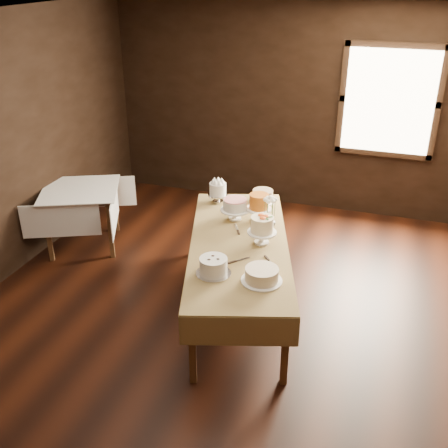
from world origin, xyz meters
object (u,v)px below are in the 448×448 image
side_table (81,196)px  cake_server_d (269,232)px  cake_flowers (262,231)px  cake_swirl (213,267)px  cake_server_b (272,264)px  cake_cream (262,275)px  display_table (239,247)px  cake_caramel (259,209)px  cake_server_a (243,259)px  cake_speckled (263,196)px  flower_vase (269,222)px  cake_lattice (235,210)px  cake_server_c (236,227)px  cake_meringue (218,193)px

side_table → cake_server_d: bearing=-8.4°
cake_flowers → cake_swirl: bearing=-110.2°
cake_swirl → cake_server_b: size_ratio=1.30×
cake_cream → cake_flowers: bearing=104.9°
display_table → cake_flowers: 0.28m
cake_server_b → display_table: bearing=-165.8°
display_table → cake_server_d: size_ratio=10.72×
cake_flowers → cake_caramel: bearing=108.5°
cake_flowers → cake_server_a: (-0.08, -0.36, -0.12)m
cake_cream → cake_server_a: size_ratio=1.49×
cake_caramel → cake_flowers: 0.51m
cake_speckled → flower_vase: bearing=-69.3°
cake_lattice → cake_cream: 1.24m
cake_lattice → side_table: bearing=174.9°
cake_caramel → cake_server_b: size_ratio=1.28×
flower_vase → cake_server_d: bearing=-74.0°
cake_speckled → cake_swirl: size_ratio=0.99×
cake_lattice → display_table: bearing=-68.3°
cake_caramel → cake_cream: cake_caramel is taller
cake_caramel → cake_server_c: 0.32m
cake_caramel → cake_server_b: bearing=-67.1°
cake_lattice → cake_server_c: (0.07, -0.18, -0.10)m
cake_cream → flower_vase: bearing=100.5°
cake_lattice → cake_flowers: 0.59m
side_table → cake_server_b: bearing=-20.5°
cake_caramel → cake_server_a: size_ratio=1.28×
cake_lattice → flower_vase: bearing=-10.5°
cake_caramel → cake_server_c: (-0.17, -0.24, -0.13)m
cake_server_c → flower_vase: size_ratio=1.83×
cake_meringue → cake_server_a: bearing=-60.9°
cake_caramel → cake_cream: 1.20m
cake_meringue → cake_cream: (0.90, -1.46, -0.05)m
flower_vase → cake_swirl: bearing=-103.0°
display_table → cake_server_b: cake_server_b is taller
cake_flowers → cake_server_d: 0.27m
cake_server_a → flower_vase: size_ratio=1.83×
cake_speckled → cake_server_d: (0.26, -0.73, -0.06)m
cake_swirl → cake_cream: bearing=2.9°
cake_server_c → cake_server_d: 0.35m
display_table → cake_server_c: cake_server_c is taller
cake_swirl → cake_server_a: (0.17, 0.32, -0.07)m
cake_swirl → cake_server_b: cake_swirl is taller
cake_server_d → cake_lattice: bearing=73.2°
cake_meringue → cake_server_d: (0.74, -0.55, -0.11)m
cake_lattice → flower_vase: size_ratio=2.38×
cake_caramel → cake_server_c: size_ratio=1.28×
cake_meringue → display_table: bearing=-59.0°
cake_swirl → cake_cream: 0.43m
cake_speckled → cake_lattice: cake_lattice is taller
cake_flowers → cake_server_c: cake_flowers is taller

